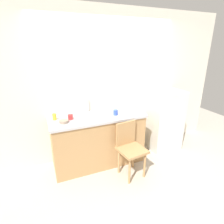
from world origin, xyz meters
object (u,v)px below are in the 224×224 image
Objects in this scene: terracotta_bowl at (64,122)px; cup_yellow at (54,117)px; cup_blue at (116,112)px; chair at (130,147)px; refrigerator at (163,120)px; cup_red at (70,117)px.

cup_yellow is (-0.12, 0.18, 0.03)m from terracotta_bowl.
cup_blue is (0.99, -0.18, -0.00)m from cup_yellow.
refrigerator is at bearing 18.30° from chair.
cup_red is at bearing 140.10° from chair.
cup_yellow is at bearing 178.01° from refrigerator.
chair is 8.81× the size of cup_yellow.
cup_blue is at bearing -7.22° from cup_red.
cup_yellow is at bearing 169.92° from cup_blue.
chair is at bearing -80.02° from cup_blue.
refrigerator is 1.37× the size of chair.
terracotta_bowl is 0.16m from cup_red.
cup_yellow is 1.10× the size of cup_blue.
terracotta_bowl is at bearing -179.73° from cup_blue.
chair is 0.63m from cup_blue.
chair is (-1.05, -0.52, -0.11)m from refrigerator.
chair is at bearing -153.62° from refrigerator.
cup_red reaches higher than chair.
cup_yellow is 1.00m from cup_blue.
terracotta_bowl is (-1.99, -0.11, 0.33)m from refrigerator.
chair is 1.12m from terracotta_bowl.
refrigerator is 2.02m from terracotta_bowl.
cup_blue reaches higher than cup_red.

